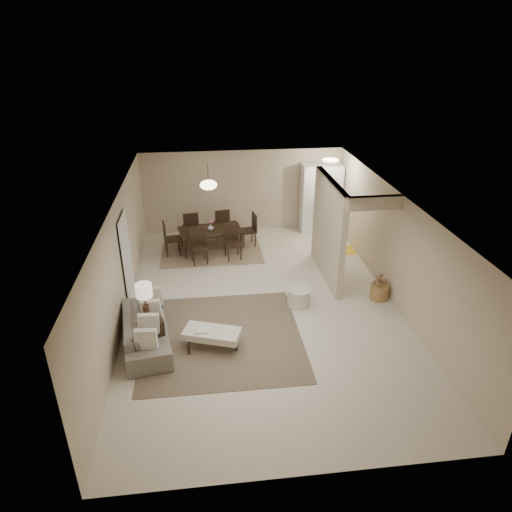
{
  "coord_description": "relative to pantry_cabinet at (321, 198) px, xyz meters",
  "views": [
    {
      "loc": [
        -1.18,
        -8.76,
        5.56
      ],
      "look_at": [
        -0.08,
        0.41,
        1.05
      ],
      "focal_mm": 32.0,
      "sensor_mm": 36.0,
      "label": 1
    }
  ],
  "objects": [
    {
      "name": "dining_rug",
      "position": [
        -3.39,
        -1.05,
        -1.04
      ],
      "size": [
        2.8,
        2.1,
        0.01
      ],
      "primitive_type": "cube",
      "color": "#816850",
      "rests_on": "floor"
    },
    {
      "name": "partition",
      "position": [
        -0.55,
        -2.9,
        0.2
      ],
      "size": [
        0.15,
        2.5,
        2.5
      ],
      "primitive_type": "cube",
      "color": "#C4B494",
      "rests_on": "floor"
    },
    {
      "name": "ceiling",
      "position": [
        -2.35,
        -4.15,
        1.45
      ],
      "size": [
        9.0,
        9.0,
        0.0
      ],
      "primitive_type": "plane",
      "rotation": [
        3.14,
        0.0,
        0.0
      ],
      "color": "white",
      "rests_on": "back_wall"
    },
    {
      "name": "dining_table",
      "position": [
        -3.39,
        -1.05,
        -0.74
      ],
      "size": [
        1.87,
        1.24,
        0.61
      ],
      "primitive_type": "imported",
      "rotation": [
        0.0,
        0.0,
        0.17
      ],
      "color": "black",
      "rests_on": "dining_rug"
    },
    {
      "name": "vase",
      "position": [
        -3.39,
        -1.05,
        -0.35
      ],
      "size": [
        0.2,
        0.2,
        0.17
      ],
      "primitive_type": "imported",
      "rotation": [
        0.0,
        0.0,
        0.26
      ],
      "color": "white",
      "rests_on": "dining_table"
    },
    {
      "name": "left_wall",
      "position": [
        -5.35,
        -4.15,
        0.2
      ],
      "size": [
        0.0,
        9.0,
        9.0
      ],
      "primitive_type": "plane",
      "rotation": [
        1.57,
        0.0,
        1.57
      ],
      "color": "#C4B494",
      "rests_on": "floor"
    },
    {
      "name": "pantry_cabinet",
      "position": [
        0.0,
        0.0,
        0.0
      ],
      "size": [
        1.2,
        0.55,
        2.1
      ],
      "primitive_type": "cube",
      "color": "white",
      "rests_on": "floor"
    },
    {
      "name": "ottoman_bench",
      "position": [
        -3.52,
        -5.57,
        -0.74
      ],
      "size": [
        1.19,
        0.83,
        0.39
      ],
      "rotation": [
        0.0,
        0.0,
        -0.33
      ],
      "color": "silver",
      "rests_on": "living_rug"
    },
    {
      "name": "sofa",
      "position": [
        -4.8,
        -5.27,
        -0.74
      ],
      "size": [
        2.23,
        1.14,
        0.62
      ],
      "primitive_type": "imported",
      "rotation": [
        0.0,
        0.0,
        1.72
      ],
      "color": "slate",
      "rests_on": "floor"
    },
    {
      "name": "side_table",
      "position": [
        -4.75,
        -5.28,
        -0.76
      ],
      "size": [
        0.67,
        0.67,
        0.58
      ],
      "primitive_type": "cube",
      "rotation": [
        0.0,
        0.0,
        0.32
      ],
      "color": "black",
      "rests_on": "floor"
    },
    {
      "name": "dining_chairs",
      "position": [
        -3.39,
        -1.05,
        -0.57
      ],
      "size": [
        2.63,
        2.07,
        0.97
      ],
      "color": "black",
      "rests_on": "dining_rug"
    },
    {
      "name": "pendant_light",
      "position": [
        -3.39,
        -1.05,
        0.87
      ],
      "size": [
        0.46,
        0.46,
        0.71
      ],
      "color": "#452E1D",
      "rests_on": "ceiling"
    },
    {
      "name": "living_rug",
      "position": [
        -3.32,
        -5.27,
        -1.04
      ],
      "size": [
        3.2,
        3.2,
        0.01
      ],
      "primitive_type": "cube",
      "color": "brown",
      "rests_on": "floor"
    },
    {
      "name": "wicker_basket",
      "position": [
        0.4,
        -4.18,
        -0.87
      ],
      "size": [
        0.44,
        0.44,
        0.36
      ],
      "primitive_type": "cylinder",
      "rotation": [
        0.0,
        0.0,
        -0.05
      ],
      "color": "olive",
      "rests_on": "floor"
    },
    {
      "name": "round_pouf",
      "position": [
        -1.52,
        -4.25,
        -0.85
      ],
      "size": [
        0.53,
        0.53,
        0.41
      ],
      "primitive_type": "cylinder",
      "color": "silver",
      "rests_on": "floor"
    },
    {
      "name": "back_wall",
      "position": [
        -2.35,
        0.35,
        0.2
      ],
      "size": [
        6.0,
        0.0,
        6.0
      ],
      "primitive_type": "plane",
      "rotation": [
        1.57,
        0.0,
        0.0
      ],
      "color": "#C4B494",
      "rests_on": "floor"
    },
    {
      "name": "table_lamp",
      "position": [
        -4.75,
        -5.28,
        0.09
      ],
      "size": [
        0.32,
        0.32,
        0.76
      ],
      "color": "#452E1D",
      "rests_on": "side_table"
    },
    {
      "name": "yellow_mat",
      "position": [
        0.17,
        -1.52,
        -1.04
      ],
      "size": [
        1.06,
        0.72,
        0.01
      ],
      "primitive_type": "cube",
      "rotation": [
        0.0,
        0.0,
        -0.12
      ],
      "color": "gold",
      "rests_on": "floor"
    },
    {
      "name": "floor",
      "position": [
        -2.35,
        -4.15,
        -1.05
      ],
      "size": [
        9.0,
        9.0,
        0.0
      ],
      "primitive_type": "plane",
      "color": "beige",
      "rests_on": "ground"
    },
    {
      "name": "flush_light",
      "position": [
        -0.05,
        -0.95,
        1.41
      ],
      "size": [
        0.44,
        0.44,
        0.05
      ],
      "primitive_type": "cylinder",
      "color": "white",
      "rests_on": "ceiling"
    },
    {
      "name": "doorway",
      "position": [
        -5.32,
        -3.55,
        -0.03
      ],
      "size": [
        0.04,
        0.9,
        2.04
      ],
      "primitive_type": "cube",
      "color": "black",
      "rests_on": "floor"
    },
    {
      "name": "right_wall",
      "position": [
        0.65,
        -4.15,
        0.2
      ],
      "size": [
        0.0,
        9.0,
        9.0
      ],
      "primitive_type": "plane",
      "rotation": [
        1.57,
        0.0,
        -1.57
      ],
      "color": "#C4B494",
      "rests_on": "floor"
    }
  ]
}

